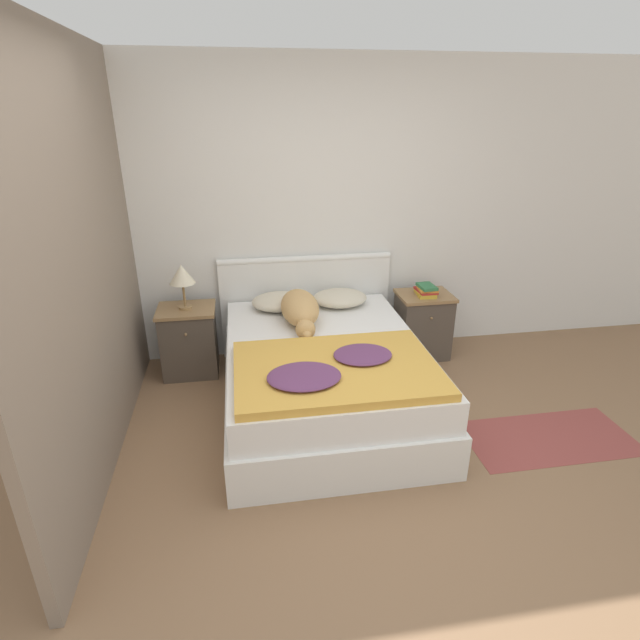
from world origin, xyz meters
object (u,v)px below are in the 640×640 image
(pillow_right, at_px, (340,298))
(dog, at_px, (300,309))
(bed, at_px, (324,376))
(pillow_left, at_px, (279,301))
(nightstand_right, at_px, (422,325))
(nightstand_left, at_px, (189,341))
(book_stack, at_px, (426,290))
(table_lamp, at_px, (182,275))

(pillow_right, height_order, dog, dog)
(bed, distance_m, pillow_left, 0.85)
(nightstand_right, relative_size, dog, 0.73)
(pillow_right, distance_m, dog, 0.50)
(nightstand_left, bearing_deg, bed, -35.25)
(pillow_left, xyz_separation_m, pillow_right, (0.52, 0.00, 0.00))
(dog, xyz_separation_m, book_stack, (1.16, 0.30, -0.02))
(pillow_left, xyz_separation_m, table_lamp, (-0.78, 0.01, 0.27))
(nightstand_left, bearing_deg, pillow_right, -0.45)
(dog, distance_m, book_stack, 1.20)
(nightstand_left, xyz_separation_m, pillow_right, (1.31, -0.01, 0.31))
(pillow_left, relative_size, pillow_right, 1.00)
(nightstand_left, bearing_deg, book_stack, -0.63)
(pillow_right, bearing_deg, nightstand_right, 0.76)
(bed, height_order, dog, dog)
(bed, relative_size, nightstand_right, 3.23)
(bed, relative_size, table_lamp, 5.15)
(bed, distance_m, nightstand_right, 1.28)
(bed, distance_m, nightstand_left, 1.28)
(pillow_right, bearing_deg, table_lamp, 179.56)
(nightstand_right, relative_size, book_stack, 2.53)
(table_lamp, bearing_deg, dog, -19.43)
(pillow_right, bearing_deg, dog, -140.73)
(bed, bearing_deg, table_lamp, 144.76)
(nightstand_right, distance_m, pillow_left, 1.34)
(table_lamp, bearing_deg, book_stack, -0.62)
(bed, height_order, pillow_right, pillow_right)
(nightstand_left, relative_size, book_stack, 2.53)
(nightstand_right, xyz_separation_m, pillow_left, (-1.31, -0.01, 0.31))
(pillow_left, xyz_separation_m, dog, (0.14, -0.31, 0.05))
(table_lamp, bearing_deg, nightstand_right, 0.01)
(bed, relative_size, pillow_right, 4.14)
(nightstand_right, xyz_separation_m, book_stack, (-0.00, -0.02, 0.34))
(nightstand_left, distance_m, pillow_left, 0.84)
(dog, xyz_separation_m, table_lamp, (-0.92, 0.32, 0.22))
(nightstand_left, relative_size, table_lamp, 1.59)
(bed, relative_size, dog, 2.36)
(table_lamp, bearing_deg, pillow_left, -0.73)
(nightstand_left, distance_m, pillow_right, 1.34)
(dog, height_order, table_lamp, table_lamp)
(bed, distance_m, table_lamp, 1.42)
(book_stack, xyz_separation_m, table_lamp, (-2.08, 0.02, 0.24))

